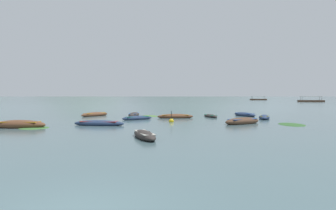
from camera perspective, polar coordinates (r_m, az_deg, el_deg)
name	(u,v)px	position (r m, az deg, el deg)	size (l,w,h in m)	color
ground_plane	(166,96)	(1506.34, -0.41, 1.73)	(6000.00, 6000.00, 0.00)	#476066
mountain_1	(84,82)	(2235.20, -16.09, 4.43)	(855.44, 855.44, 213.89)	#56665B
mountain_2	(185,78)	(1813.93, 3.38, 5.22)	(866.25, 866.25, 219.90)	#4C5B56
mountain_3	(259,83)	(2197.00, 17.36, 4.03)	(727.27, 727.27, 180.55)	slate
rowboat_0	(137,118)	(31.65, -6.04, -2.56)	(3.48, 2.74, 0.52)	navy
rowboat_1	(144,135)	(17.88, -4.62, -5.89)	(2.11, 3.94, 0.56)	#2D2826
rowboat_2	(245,115)	(38.38, 14.73, -1.81)	(2.53, 4.30, 0.58)	navy
rowboat_3	(134,115)	(37.06, -6.68, -1.88)	(1.41, 4.28, 0.60)	#2D2826
rowboat_4	(264,117)	(34.16, 18.29, -2.29)	(2.14, 3.58, 0.57)	navy
rowboat_5	(95,114)	(38.24, -14.10, -1.81)	(3.22, 4.21, 0.61)	brown
rowboat_6	(242,121)	(27.61, 14.33, -3.11)	(4.18, 3.35, 0.74)	#4C3323
rowboat_7	(20,125)	(26.33, -26.97, -3.46)	(4.29, 1.59, 0.79)	brown
rowboat_8	(99,123)	(26.05, -13.33, -3.50)	(4.60, 1.74, 0.57)	navy
rowboat_9	(175,116)	(33.69, 1.44, -2.24)	(4.21, 1.44, 0.60)	brown
rowboat_10	(211,116)	(35.55, 8.31, -2.13)	(1.76, 3.32, 0.43)	#2D2826
ferry_0	(311,101)	(135.61, 26.13, 0.74)	(10.29, 4.78, 2.54)	#4C3323
ferry_1	(258,99)	(180.68, 17.21, 1.07)	(9.82, 4.92, 2.54)	#4C3323
mooring_buoy	(171,121)	(28.51, 0.66, -3.13)	(0.49, 0.49, 1.23)	yellow
weed_patch_1	(34,128)	(25.62, -24.67, -4.11)	(2.29, 2.22, 0.14)	#38662D
weed_patch_2	(292,125)	(28.26, 22.99, -3.55)	(3.52, 2.15, 0.14)	#2D5628
weed_patch_3	(150,116)	(37.09, -3.50, -2.16)	(3.09, 1.80, 0.14)	#477033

